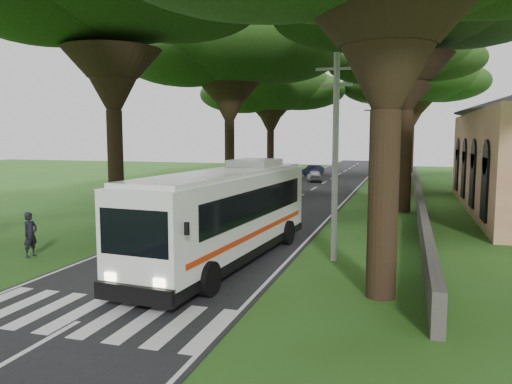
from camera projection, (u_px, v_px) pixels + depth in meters
The scene contains 15 objects.
ground at pixel (129, 294), 15.49m from camera, with size 140.00×140.00×0.00m, color #274B15.
road at pixel (298, 198), 39.26m from camera, with size 8.00×120.00×0.04m, color black.
crosswalk at pixel (90, 316), 13.59m from camera, with size 8.00×3.00×0.01m, color silver.
property_wall at pixel (418, 196), 35.65m from camera, with size 0.35×50.00×1.20m, color #383533.
pole_near at pixel (335, 154), 19.13m from camera, with size 1.60×0.24×8.00m.
pole_mid at pixel (371, 145), 38.15m from camera, with size 1.60×0.24×8.00m.
pole_far at pixel (384, 142), 57.17m from camera, with size 1.60×0.24×8.00m.
tree_l_midb at pixel (229, 48), 44.74m from camera, with size 16.33×16.33×16.22m.
tree_l_far at pixel (271, 87), 62.34m from camera, with size 15.21×15.21×14.25m.
tree_r_midb at pixel (404, 55), 48.04m from camera, with size 12.95×12.95×15.52m.
tree_r_far at pixel (413, 78), 64.89m from camera, with size 16.36×16.36×15.85m.
coach_bus at pixel (227, 213), 19.24m from camera, with size 3.57×12.24×3.56m.
distant_car_a at pixel (314, 176), 53.02m from camera, with size 1.41×3.50×1.19m, color #B5B6BA.
distant_car_b at pixel (313, 170), 61.82m from camera, with size 1.25×3.58×1.18m, color #21234D.
pedestrian at pixel (30, 235), 20.13m from camera, with size 0.67×0.44×1.83m, color black.
Camera 1 is at (8.15, -13.24, 4.91)m, focal length 35.00 mm.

